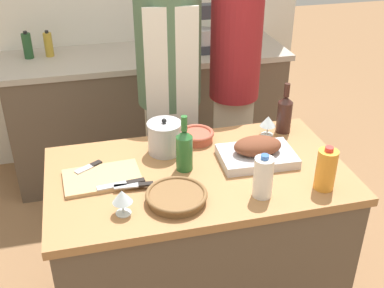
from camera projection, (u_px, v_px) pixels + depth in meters
kitchen_island at (198, 243)px, 2.43m from camera, size 1.38×0.78×0.86m
back_counter at (149, 112)px, 3.65m from camera, size 2.02×0.60×0.94m
roasting_pan at (257, 152)px, 2.27m from camera, size 0.36×0.25×0.12m
wicker_basket at (176, 197)px, 2.00m from camera, size 0.26×0.26×0.05m
cutting_board at (102, 178)px, 2.15m from camera, size 0.35×0.24×0.02m
stock_pot at (165, 137)px, 2.33m from camera, size 0.17×0.17×0.18m
mixing_bowl at (197, 135)px, 2.45m from camera, size 0.18×0.18×0.05m
juice_jug at (326, 169)px, 2.05m from camera, size 0.09×0.09×0.20m
milk_jug at (263, 177)px, 2.01m from camera, size 0.08×0.08×0.20m
wine_bottle_green at (184, 149)px, 2.18m from camera, size 0.08×0.08×0.27m
wine_bottle_dark at (285, 113)px, 2.50m from camera, size 0.08×0.08×0.27m
wine_glass_left at (122, 197)px, 1.90m from camera, size 0.08×0.08×0.11m
wine_glass_right at (268, 122)px, 2.48m from camera, size 0.08×0.08×0.11m
knife_chef at (123, 184)px, 2.09m from camera, size 0.21×0.05×0.01m
knife_paring at (89, 167)px, 2.21m from camera, size 0.13×0.10×0.01m
knife_bread at (135, 185)px, 2.08m from camera, size 0.17×0.04×0.01m
stand_mixer at (207, 33)px, 3.37m from camera, size 0.18×0.14×0.34m
condiment_bottle_tall at (48, 44)px, 3.32m from camera, size 0.06×0.06×0.18m
condiment_bottle_short at (27, 46)px, 3.28m from camera, size 0.06×0.06×0.19m
condiment_bottle_extra at (219, 33)px, 3.61m from camera, size 0.07×0.07×0.15m
person_cook_aproned at (169, 82)px, 2.84m from camera, size 0.38×0.39×1.78m
person_cook_guest at (235, 74)px, 2.90m from camera, size 0.30×0.30×1.78m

